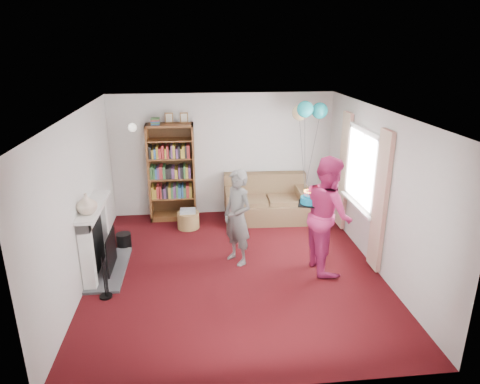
{
  "coord_description": "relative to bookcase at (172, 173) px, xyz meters",
  "views": [
    {
      "loc": [
        -0.56,
        -6.01,
        3.44
      ],
      "look_at": [
        0.15,
        0.6,
        1.1
      ],
      "focal_mm": 32.0,
      "sensor_mm": 36.0,
      "label": 1
    }
  ],
  "objects": [
    {
      "name": "fireplace",
      "position": [
        -1.05,
        -2.11,
        -0.44
      ],
      "size": [
        0.55,
        1.8,
        1.12
      ],
      "color": "#3F3F42",
      "rests_on": "ground"
    },
    {
      "name": "sofa",
      "position": [
        1.89,
        -0.23,
        -0.62
      ],
      "size": [
        1.68,
        0.89,
        0.89
      ],
      "rotation": [
        0.0,
        0.0,
        -0.04
      ],
      "color": "brown",
      "rests_on": "ground"
    },
    {
      "name": "balloons",
      "position": [
        2.62,
        -0.44,
        1.26
      ],
      "size": [
        0.64,
        0.69,
        1.77
      ],
      "color": "#3F3F3F",
      "rests_on": "ground"
    },
    {
      "name": "ground",
      "position": [
        1.04,
        -2.3,
        -0.95
      ],
      "size": [
        5.0,
        5.0,
        0.0
      ],
      "primitive_type": "plane",
      "color": "#320707",
      "rests_on": "ground"
    },
    {
      "name": "wall_right",
      "position": [
        3.3,
        -2.3,
        0.3
      ],
      "size": [
        0.02,
        5.0,
        2.5
      ],
      "primitive_type": "cube",
      "color": "silver",
      "rests_on": "ground"
    },
    {
      "name": "bookcase",
      "position": [
        0.0,
        0.0,
        0.0
      ],
      "size": [
        0.92,
        0.42,
        2.16
      ],
      "color": "#472B14",
      "rests_on": "ground"
    },
    {
      "name": "window_bay",
      "position": [
        3.25,
        -1.7,
        0.25
      ],
      "size": [
        0.14,
        2.02,
        2.2
      ],
      "color": "white",
      "rests_on": "ground"
    },
    {
      "name": "wall_left",
      "position": [
        -1.22,
        -2.3,
        0.3
      ],
      "size": [
        0.02,
        5.0,
        2.5
      ],
      "primitive_type": "cube",
      "color": "silver",
      "rests_on": "ground"
    },
    {
      "name": "wall_back",
      "position": [
        1.04,
        0.21,
        0.3
      ],
      "size": [
        4.5,
        0.02,
        2.5
      ],
      "primitive_type": "cube",
      "color": "silver",
      "rests_on": "ground"
    },
    {
      "name": "birthday_cake",
      "position": [
        2.2,
        -2.3,
        0.18
      ],
      "size": [
        0.33,
        0.33,
        0.22
      ],
      "rotation": [
        0.0,
        0.0,
        -0.3
      ],
      "color": "black",
      "rests_on": "ground"
    },
    {
      "name": "wall_sconce",
      "position": [
        -0.71,
        0.06,
        0.93
      ],
      "size": [
        0.16,
        0.23,
        0.16
      ],
      "color": "gold",
      "rests_on": "ground"
    },
    {
      "name": "ceiling",
      "position": [
        1.04,
        -2.3,
        1.55
      ],
      "size": [
        4.5,
        5.0,
        0.01
      ],
      "primitive_type": "cube",
      "color": "white",
      "rests_on": "wall_back"
    },
    {
      "name": "person_magenta",
      "position": [
        2.48,
        -2.37,
        -0.03
      ],
      "size": [
        0.77,
        0.95,
        1.84
      ],
      "primitive_type": "imported",
      "rotation": [
        0.0,
        0.0,
        1.66
      ],
      "color": "#A92158",
      "rests_on": "ground"
    },
    {
      "name": "wicker_basket",
      "position": [
        0.3,
        -0.57,
        -0.78
      ],
      "size": [
        0.43,
        0.43,
        0.38
      ],
      "rotation": [
        0.0,
        0.0,
        -0.0
      ],
      "color": "olive",
      "rests_on": "ground"
    },
    {
      "name": "mantel_vase",
      "position": [
        -1.08,
        -2.45,
        0.32
      ],
      "size": [
        0.36,
        0.36,
        0.3
      ],
      "primitive_type": "imported",
      "rotation": [
        0.0,
        0.0,
        0.29
      ],
      "color": "beige",
      "rests_on": "fireplace"
    },
    {
      "name": "person_striped",
      "position": [
        1.12,
        -2.03,
        -0.17
      ],
      "size": [
        0.63,
        0.69,
        1.57
      ],
      "primitive_type": "imported",
      "rotation": [
        0.0,
        0.0,
        -0.98
      ],
      "color": "black",
      "rests_on": "ground"
    }
  ]
}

